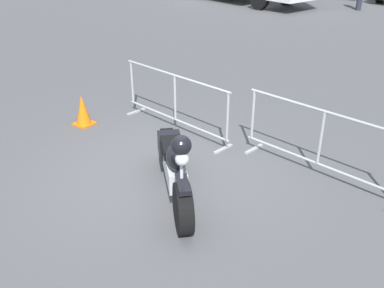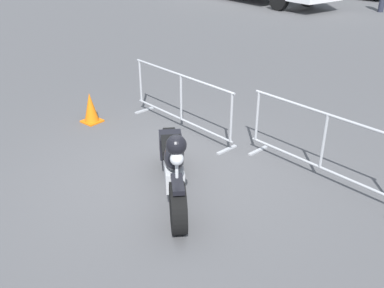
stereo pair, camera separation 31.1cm
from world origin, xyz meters
TOP-DOWN VIEW (x-y plane):
  - ground_plane at (0.00, 0.00)m, footprint 120.00×120.00m
  - motorcycle at (0.41, -0.32)m, footprint 1.75×1.67m
  - crowd_barrier_near at (-0.96, 1.41)m, footprint 2.57×0.76m
  - crowd_barrier_far at (1.79, 1.41)m, footprint 2.57×0.76m
  - traffic_cone at (-2.51, 0.53)m, footprint 0.34×0.34m

SIDE VIEW (x-z plane):
  - ground_plane at x=0.00m, z-range 0.00..0.00m
  - traffic_cone at x=-2.51m, z-range -0.01..0.58m
  - motorcycle at x=0.41m, z-range -0.15..1.11m
  - crowd_barrier_near at x=-0.96m, z-range 0.02..1.09m
  - crowd_barrier_far at x=1.79m, z-range 0.02..1.09m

